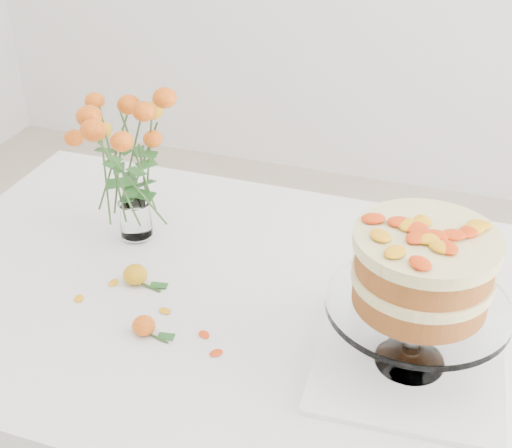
{
  "coord_description": "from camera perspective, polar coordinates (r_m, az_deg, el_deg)",
  "views": [
    {
      "loc": [
        0.4,
        -1.08,
        1.64
      ],
      "look_at": [
        0.03,
        0.01,
        0.92
      ],
      "focal_mm": 50.0,
      "sensor_mm": 36.0,
      "label": 1
    }
  ],
  "objects": [
    {
      "name": "napkin",
      "position": [
        1.32,
        12.11,
        -10.89
      ],
      "size": [
        0.35,
        0.35,
        0.01
      ],
      "primitive_type": "cube",
      "rotation": [
        0.0,
        0.0,
        0.06
      ],
      "color": "white",
      "rests_on": "table"
    },
    {
      "name": "cake_stand",
      "position": [
        1.2,
        13.14,
        -4.09
      ],
      "size": [
        0.31,
        0.31,
        0.28
      ],
      "rotation": [
        0.0,
        0.0,
        -0.09
      ],
      "color": "white",
      "rests_on": "napkin"
    },
    {
      "name": "stray_petal_e",
      "position": [
        1.48,
        -13.98,
        -5.81
      ],
      "size": [
        0.03,
        0.02,
        0.0
      ],
      "primitive_type": "ellipsoid",
      "color": "#FAA30F",
      "rests_on": "table"
    },
    {
      "name": "stray_petal_a",
      "position": [
        1.42,
        -7.31,
        -6.92
      ],
      "size": [
        0.03,
        0.02,
        0.0
      ],
      "primitive_type": "ellipsoid",
      "color": "#FAA30F",
      "rests_on": "table"
    },
    {
      "name": "table",
      "position": [
        1.5,
        -1.26,
        -8.13
      ],
      "size": [
        1.43,
        0.93,
        0.76
      ],
      "color": "tan",
      "rests_on": "ground"
    },
    {
      "name": "stray_petal_b",
      "position": [
        1.35,
        -4.17,
        -8.82
      ],
      "size": [
        0.03,
        0.02,
        0.0
      ],
      "primitive_type": "ellipsoid",
      "color": "#FAA30F",
      "rests_on": "table"
    },
    {
      "name": "loose_rose_far",
      "position": [
        1.36,
        -8.97,
        -8.04
      ],
      "size": [
        0.08,
        0.04,
        0.04
      ],
      "rotation": [
        0.0,
        0.0,
        -0.24
      ],
      "color": "#B92509",
      "rests_on": "table"
    },
    {
      "name": "stray_petal_c",
      "position": [
        1.31,
        -3.21,
        -10.27
      ],
      "size": [
        0.03,
        0.02,
        0.0
      ],
      "primitive_type": "ellipsoid",
      "color": "#FAA30F",
      "rests_on": "table"
    },
    {
      "name": "stray_petal_d",
      "position": [
        1.51,
        -11.32,
        -4.63
      ],
      "size": [
        0.03,
        0.02,
        0.0
      ],
      "primitive_type": "ellipsoid",
      "color": "#FAA30F",
      "rests_on": "table"
    },
    {
      "name": "rose_vase",
      "position": [
        1.54,
        -10.15,
        5.62
      ],
      "size": [
        0.28,
        0.28,
        0.36
      ],
      "rotation": [
        0.0,
        0.0,
        0.2
      ],
      "color": "white",
      "rests_on": "table"
    },
    {
      "name": "stray_petal_f",
      "position": [
        1.33,
        9.86,
        -10.04
      ],
      "size": [
        0.03,
        0.02,
        0.0
      ],
      "primitive_type": "ellipsoid",
      "color": "#FAA30F",
      "rests_on": "table"
    },
    {
      "name": "loose_rose_near",
      "position": [
        1.49,
        -9.63,
        -4.02
      ],
      "size": [
        0.09,
        0.05,
        0.04
      ],
      "rotation": [
        0.0,
        0.0,
        -0.22
      ],
      "color": "orange",
      "rests_on": "table"
    }
  ]
}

